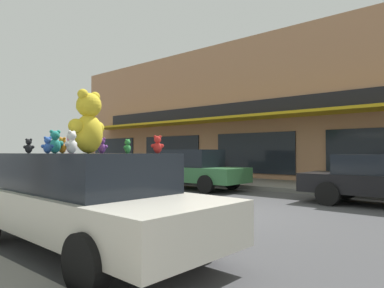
# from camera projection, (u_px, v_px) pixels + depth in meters

# --- Properties ---
(ground_plane) EXTENTS (260.00, 260.00, 0.00)m
(ground_plane) POSITION_uv_depth(u_px,v_px,m) (217.00, 213.00, 8.10)
(ground_plane) COLOR #424244
(sidewalk_far) EXTENTS (3.46, 90.00, 0.16)m
(sidewalk_far) POSITION_uv_depth(u_px,v_px,m) (319.00, 188.00, 13.13)
(sidewalk_far) COLOR slate
(sidewalk_far) RESTS_ON ground_plane
(storefront_row) EXTENTS (14.80, 28.44, 7.29)m
(storefront_row) POSITION_uv_depth(u_px,v_px,m) (306.00, 118.00, 21.99)
(storefront_row) COLOR tan
(storefront_row) RESTS_ON ground_plane
(plush_art_car) EXTENTS (2.01, 4.77, 1.43)m
(plush_art_car) POSITION_uv_depth(u_px,v_px,m) (85.00, 199.00, 5.06)
(plush_art_car) COLOR beige
(plush_art_car) RESTS_ON ground_plane
(teddy_bear_giant) EXTENTS (0.70, 0.48, 0.93)m
(teddy_bear_giant) POSITION_uv_depth(u_px,v_px,m) (88.00, 123.00, 5.03)
(teddy_bear_giant) COLOR yellow
(teddy_bear_giant) RESTS_ON plush_art_car
(teddy_bear_blue) EXTENTS (0.18, 0.12, 0.24)m
(teddy_bear_blue) POSITION_uv_depth(u_px,v_px,m) (48.00, 145.00, 4.81)
(teddy_bear_blue) COLOR blue
(teddy_bear_blue) RESTS_ON plush_art_car
(teddy_bear_orange) EXTENTS (0.14, 0.19, 0.25)m
(teddy_bear_orange) POSITION_uv_depth(u_px,v_px,m) (62.00, 145.00, 5.30)
(teddy_bear_orange) COLOR orange
(teddy_bear_orange) RESTS_ON plush_art_car
(teddy_bear_red) EXTENTS (0.18, 0.15, 0.24)m
(teddy_bear_red) POSITION_uv_depth(u_px,v_px,m) (158.00, 145.00, 4.60)
(teddy_bear_red) COLOR red
(teddy_bear_red) RESTS_ON plush_art_car
(teddy_bear_white) EXTENTS (0.23, 0.17, 0.31)m
(teddy_bear_white) POSITION_uv_depth(u_px,v_px,m) (72.00, 142.00, 4.60)
(teddy_bear_white) COLOR white
(teddy_bear_white) RESTS_ON plush_art_car
(teddy_bear_teal) EXTENTS (0.27, 0.19, 0.36)m
(teddy_bear_teal) POSITION_uv_depth(u_px,v_px,m) (55.00, 142.00, 5.18)
(teddy_bear_teal) COLOR teal
(teddy_bear_teal) RESTS_ON plush_art_car
(teddy_bear_black) EXTENTS (0.16, 0.16, 0.23)m
(teddy_bear_black) POSITION_uv_depth(u_px,v_px,m) (29.00, 146.00, 5.39)
(teddy_bear_black) COLOR black
(teddy_bear_black) RESTS_ON plush_art_car
(teddy_bear_pink) EXTENTS (0.24, 0.19, 0.32)m
(teddy_bear_pink) POSITION_uv_depth(u_px,v_px,m) (71.00, 144.00, 6.11)
(teddy_bear_pink) COLOR pink
(teddy_bear_pink) RESTS_ON plush_art_car
(teddy_bear_green) EXTENTS (0.17, 0.11, 0.22)m
(teddy_bear_green) POSITION_uv_depth(u_px,v_px,m) (128.00, 146.00, 5.27)
(teddy_bear_green) COLOR green
(teddy_bear_green) RESTS_ON plush_art_car
(teddy_bear_purple) EXTENTS (0.16, 0.18, 0.25)m
(teddy_bear_purple) POSITION_uv_depth(u_px,v_px,m) (102.00, 146.00, 5.43)
(teddy_bear_purple) COLOR purple
(teddy_bear_purple) RESTS_ON plush_art_car
(parked_car_far_center) EXTENTS (1.84, 4.73, 1.54)m
(parked_car_far_center) POSITION_uv_depth(u_px,v_px,m) (189.00, 169.00, 13.50)
(parked_car_far_center) COLOR #336B3D
(parked_car_far_center) RESTS_ON ground_plane
(parked_car_far_right) EXTENTS (2.03, 4.17, 1.34)m
(parked_car_far_right) POSITION_uv_depth(u_px,v_px,m) (87.00, 166.00, 18.16)
(parked_car_far_right) COLOR maroon
(parked_car_far_right) RESTS_ON ground_plane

